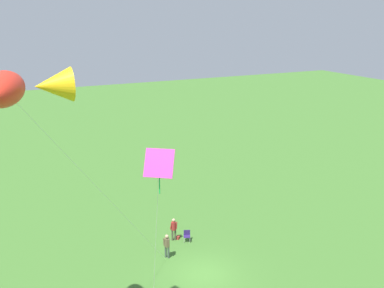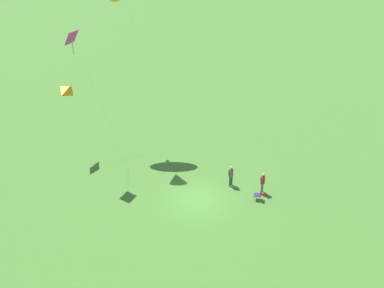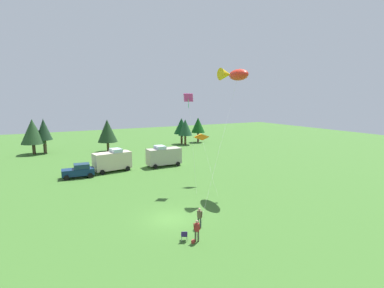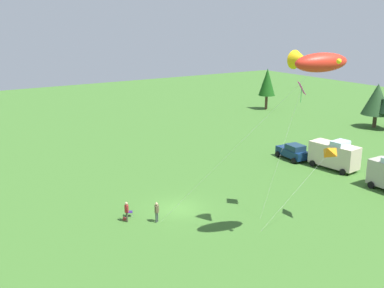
% 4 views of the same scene
% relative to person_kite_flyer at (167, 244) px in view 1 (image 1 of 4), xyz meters
% --- Properties ---
extents(ground_plane, '(160.00, 160.00, 0.00)m').
position_rel_person_kite_flyer_xyz_m(ground_plane, '(-1.40, 2.87, -1.02)').
color(ground_plane, '#3A6827').
extents(person_kite_flyer, '(0.47, 0.50, 1.74)m').
position_rel_person_kite_flyer_xyz_m(person_kite_flyer, '(0.00, 0.00, 0.00)').
color(person_kite_flyer, '#3B4840').
rests_on(person_kite_flyer, ground).
extents(folding_chair, '(0.64, 0.64, 0.82)m').
position_rel_person_kite_flyer_xyz_m(folding_chair, '(-2.22, -1.54, -0.53)').
color(folding_chair, navy).
rests_on(folding_chair, ground).
extents(person_spectator, '(0.56, 0.42, 1.74)m').
position_rel_person_kite_flyer_xyz_m(person_spectator, '(-1.40, -2.06, 0.00)').
color(person_spectator, '#474734').
rests_on(person_spectator, ground).
extents(backpack_on_grass, '(0.38, 0.38, 0.22)m').
position_rel_person_kite_flyer_xyz_m(backpack_on_grass, '(-1.75, -2.12, -0.91)').
color(backpack_on_grass, '#A6342D').
rests_on(backpack_on_grass, ground).
extents(kite_large_fish, '(10.62, 9.55, 14.18)m').
position_rel_person_kite_flyer_xyz_m(kite_large_fish, '(9.05, 7.64, 12.47)').
color(kite_large_fish, red).
rests_on(kite_large_fish, ground).
extents(kite_diamond_rainbow, '(1.25, 3.80, 11.39)m').
position_rel_person_kite_flyer_xyz_m(kite_diamond_rainbow, '(4.68, 10.86, 9.62)').
color(kite_diamond_rainbow, '#CF2F97').
rests_on(kite_diamond_rainbow, ground).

